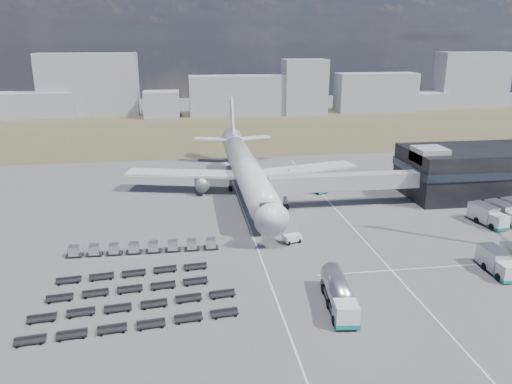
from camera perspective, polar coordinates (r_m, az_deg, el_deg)
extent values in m
plane|color=#565659|center=(77.90, 1.91, -7.12)|extent=(420.00, 420.00, 0.00)
cube|color=brown|center=(183.06, -4.26, 7.14)|extent=(420.00, 90.00, 0.01)
cube|color=silver|center=(82.12, -0.09, -5.77)|extent=(0.25, 110.00, 0.01)
cube|color=silver|center=(86.37, 11.85, -4.97)|extent=(0.25, 110.00, 0.01)
cube|color=silver|center=(79.29, 21.26, -7.91)|extent=(40.00, 0.25, 0.01)
cube|color=black|center=(115.06, 23.88, 2.13)|extent=(30.00, 16.00, 10.00)
cube|color=#262D38|center=(114.78, 23.96, 2.71)|extent=(30.40, 16.40, 1.60)
cube|color=#939399|center=(106.42, 19.24, 4.02)|extent=(6.00, 6.00, 3.00)
cube|color=#939399|center=(99.20, 10.16, 1.18)|extent=(29.80, 3.00, 3.00)
cube|color=#939399|center=(95.39, 2.59, 0.79)|extent=(4.00, 3.60, 3.40)
cylinder|color=slate|center=(96.90, 3.38, -0.54)|extent=(0.70, 0.70, 5.10)
cylinder|color=black|center=(97.56, 3.36, -1.71)|extent=(1.40, 0.90, 1.40)
cylinder|color=silver|center=(104.11, -1.00, 2.34)|extent=(5.60, 48.00, 5.60)
cone|color=silver|center=(79.09, 1.50, -2.58)|extent=(5.60, 5.00, 5.60)
cone|color=silver|center=(131.02, -2.59, 5.81)|extent=(5.60, 8.00, 5.60)
cube|color=black|center=(80.69, 1.26, -1.57)|extent=(2.20, 2.00, 0.80)
cube|color=silver|center=(108.45, -8.17, 2.12)|extent=(25.59, 11.38, 0.50)
cube|color=silver|center=(111.50, 5.32, 2.64)|extent=(25.59, 11.38, 0.50)
cylinder|color=slate|center=(107.04, -6.25, 1.04)|extent=(3.00, 5.00, 3.00)
cylinder|color=slate|center=(109.30, 3.75, 1.45)|extent=(3.00, 5.00, 3.00)
cube|color=silver|center=(132.47, -5.07, 6.06)|extent=(9.49, 5.63, 0.35)
cube|color=silver|center=(133.54, -0.32, 6.22)|extent=(9.49, 5.63, 0.35)
cube|color=silver|center=(132.95, -2.76, 8.47)|extent=(0.50, 9.06, 11.45)
cylinder|color=slate|center=(85.59, 0.85, -3.89)|extent=(0.50, 0.50, 2.50)
cylinder|color=slate|center=(108.70, -2.93, 0.75)|extent=(0.60, 0.60, 2.50)
cylinder|color=slate|center=(109.46, 0.40, 0.89)|extent=(0.60, 0.60, 2.50)
cylinder|color=black|center=(85.87, 0.84, -4.36)|extent=(0.50, 1.20, 1.20)
cube|color=#979AA5|center=(232.01, -25.44, 8.97)|extent=(44.85, 12.00, 10.26)
cube|color=#979AA5|center=(227.93, -18.55, 11.58)|extent=(40.87, 12.00, 25.74)
cube|color=#979AA5|center=(214.12, -10.72, 9.82)|extent=(14.50, 12.00, 10.72)
cube|color=#979AA5|center=(216.45, -1.59, 10.98)|extent=(44.74, 12.00, 16.62)
cube|color=#979AA5|center=(219.75, 5.56, 11.86)|extent=(18.24, 12.00, 23.16)
cube|color=#979AA5|center=(233.48, 13.52, 11.01)|extent=(35.53, 12.00, 16.89)
cube|color=#979AA5|center=(249.12, 17.85, 9.93)|extent=(26.89, 12.00, 7.36)
cube|color=#979AA5|center=(264.73, 23.41, 11.72)|extent=(33.42, 12.00, 25.39)
cube|color=silver|center=(60.22, 10.26, -13.50)|extent=(2.99, 2.99, 2.60)
cube|color=#167F6A|center=(60.74, 10.21, -14.33)|extent=(3.12, 3.12, 0.57)
cylinder|color=#B2B2B7|center=(64.69, 9.25, -10.62)|extent=(3.73, 8.74, 2.83)
cube|color=slate|center=(65.31, 9.19, -11.63)|extent=(3.62, 8.73, 0.40)
cylinder|color=black|center=(64.00, 9.48, -12.58)|extent=(3.06, 1.56, 1.24)
cube|color=silver|center=(82.08, 4.16, -5.33)|extent=(3.24, 2.45, 1.34)
cube|color=silver|center=(109.18, 6.78, 0.89)|extent=(4.37, 6.31, 2.73)
cube|color=#167F6A|center=(109.50, 6.76, 0.33)|extent=(4.50, 6.43, 0.44)
cube|color=silver|center=(77.39, 26.86, -8.16)|extent=(2.50, 2.40, 2.35)
cube|color=#167F6A|center=(77.76, 26.77, -8.76)|extent=(2.61, 2.51, 0.48)
cube|color=#B2B2B7|center=(80.03, 25.45, -6.80)|extent=(2.66, 4.96, 2.77)
cube|color=silver|center=(96.56, 26.02, -3.09)|extent=(2.96, 2.87, 2.44)
cube|color=#167F6A|center=(96.86, 25.94, -3.62)|extent=(3.08, 3.00, 0.50)
cube|color=#B2B2B7|center=(99.00, 24.50, -2.14)|extent=(3.55, 5.51, 2.89)
cube|color=#B2B2B7|center=(101.57, 26.06, -1.88)|extent=(3.55, 5.51, 2.89)
cube|color=black|center=(81.75, -20.04, -6.79)|extent=(2.43, 1.50, 0.17)
cube|color=#B2B2B7|center=(81.44, -20.10, -6.28)|extent=(1.50, 1.50, 1.40)
cube|color=black|center=(81.16, -17.97, -6.75)|extent=(2.43, 1.50, 0.17)
cube|color=#B2B2B7|center=(80.85, -18.02, -6.24)|extent=(1.50, 1.50, 1.40)
cube|color=black|center=(80.68, -15.88, -6.70)|extent=(2.43, 1.50, 0.17)
cube|color=#B2B2B7|center=(80.37, -15.92, -6.19)|extent=(1.50, 1.50, 1.40)
cube|color=black|center=(80.30, -13.76, -6.65)|extent=(2.43, 1.50, 0.17)
cube|color=#B2B2B7|center=(79.99, -13.80, -6.13)|extent=(1.50, 1.50, 1.40)
cube|color=black|center=(80.03, -11.63, -6.58)|extent=(2.43, 1.50, 0.17)
cube|color=#B2B2B7|center=(79.72, -11.66, -6.06)|extent=(1.50, 1.50, 1.40)
cube|color=black|center=(79.88, -9.48, -6.50)|extent=(2.43, 1.50, 0.17)
cube|color=#B2B2B7|center=(79.56, -9.51, -5.98)|extent=(1.50, 1.50, 1.40)
cube|color=black|center=(79.83, -7.34, -6.41)|extent=(2.43, 1.50, 0.17)
cube|color=#B2B2B7|center=(79.52, -7.36, -5.89)|extent=(1.50, 1.50, 1.40)
cube|color=black|center=(79.90, -5.19, -6.32)|extent=(2.43, 1.50, 0.17)
cube|color=#B2B2B7|center=(79.58, -5.20, -5.79)|extent=(1.50, 1.50, 1.40)
cube|color=black|center=(61.32, -14.01, -14.52)|extent=(26.21, 4.61, 0.79)
cube|color=black|center=(65.28, -14.12, -12.43)|extent=(26.21, 4.61, 0.79)
cube|color=black|center=(69.32, -14.22, -10.59)|extent=(21.87, 4.12, 0.79)
cube|color=black|center=(73.42, -14.31, -8.95)|extent=(21.87, 4.12, 0.79)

